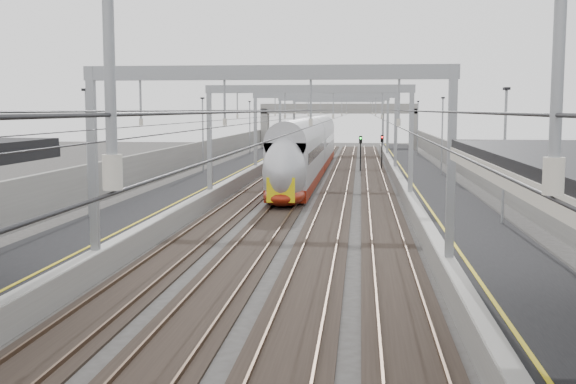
# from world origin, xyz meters

# --- Properties ---
(platform_left) EXTENTS (4.00, 120.00, 1.00)m
(platform_left) POSITION_xyz_m (-8.00, 45.00, 0.50)
(platform_left) COLOR black
(platform_left) RESTS_ON ground
(platform_right) EXTENTS (4.00, 120.00, 1.00)m
(platform_right) POSITION_xyz_m (8.00, 45.00, 0.50)
(platform_right) COLOR black
(platform_right) RESTS_ON ground
(tracks) EXTENTS (11.40, 140.00, 0.20)m
(tracks) POSITION_xyz_m (0.00, 45.00, 0.05)
(tracks) COLOR black
(tracks) RESTS_ON ground
(overhead_line) EXTENTS (13.00, 140.00, 6.60)m
(overhead_line) POSITION_xyz_m (0.00, 51.62, 6.14)
(overhead_line) COLOR gray
(overhead_line) RESTS_ON platform_left
(overbridge) EXTENTS (22.00, 2.20, 6.90)m
(overbridge) POSITION_xyz_m (0.00, 100.00, 5.31)
(overbridge) COLOR gray
(overbridge) RESTS_ON ground
(wall_left) EXTENTS (0.30, 120.00, 3.20)m
(wall_left) POSITION_xyz_m (-11.20, 45.00, 1.60)
(wall_left) COLOR gray
(wall_left) RESTS_ON ground
(wall_right) EXTENTS (0.30, 120.00, 3.20)m
(wall_right) POSITION_xyz_m (11.20, 45.00, 1.60)
(wall_right) COLOR gray
(wall_right) RESTS_ON ground
(train) EXTENTS (2.70, 49.28, 4.28)m
(train) POSITION_xyz_m (-1.50, 62.49, 2.10)
(train) COLOR maroon
(train) RESTS_ON ground
(signal_green) EXTENTS (0.32, 0.32, 3.48)m
(signal_green) POSITION_xyz_m (-5.20, 73.51, 2.42)
(signal_green) COLOR black
(signal_green) RESTS_ON ground
(signal_red_near) EXTENTS (0.32, 0.32, 3.48)m
(signal_red_near) POSITION_xyz_m (3.20, 69.21, 2.42)
(signal_red_near) COLOR black
(signal_red_near) RESTS_ON ground
(signal_red_far) EXTENTS (0.32, 0.32, 3.48)m
(signal_red_far) POSITION_xyz_m (5.40, 72.13, 2.42)
(signal_red_far) COLOR black
(signal_red_far) RESTS_ON ground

